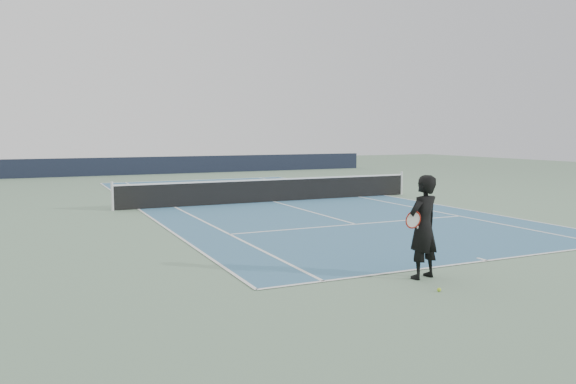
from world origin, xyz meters
name	(u,v)px	position (x,y,z in m)	size (l,w,h in m)	color
ground	(274,202)	(0.00, 0.00, 0.00)	(80.00, 80.00, 0.00)	gray
court_surface	(274,202)	(0.00, 0.00, 0.01)	(10.97, 23.77, 0.01)	teal
tennis_net	(274,190)	(0.00, 0.00, 0.50)	(12.90, 0.10, 1.07)	silver
windscreen_far	(172,165)	(0.00, 17.88, 0.60)	(30.00, 0.25, 1.20)	black
tennis_player	(423,227)	(-2.23, -12.45, 1.01)	(0.89, 0.71, 2.02)	black
tennis_ball	(439,290)	(-2.55, -13.34, 0.04)	(0.07, 0.07, 0.07)	#B5DA2C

